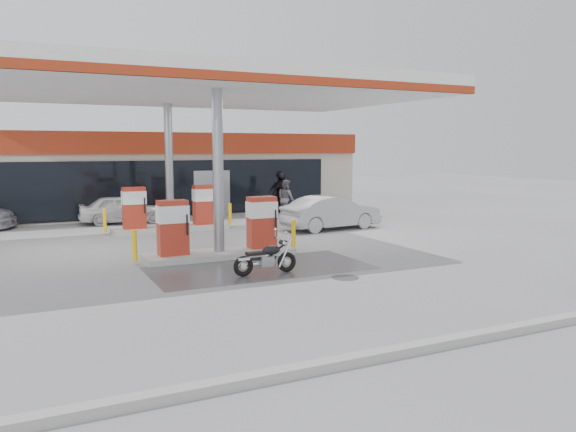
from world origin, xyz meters
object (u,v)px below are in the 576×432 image
attendant (286,199)px  hatchback_silver (331,212)px  pump_island_near (219,234)px  sedan_white (123,209)px  biker_walking (282,193)px  parked_motorcycle (266,259)px  pump_island_far (170,213)px

attendant → hatchback_silver: attendant is taller
pump_island_near → sedan_white: (-1.33, 9.10, -0.08)m
hatchback_silver → biker_walking: bearing=-12.8°
biker_walking → parked_motorcycle: bearing=-133.2°
hatchback_silver → biker_walking: size_ratio=2.11×
biker_walking → pump_island_far: bearing=-166.8°
parked_motorcycle → hatchback_silver: bearing=48.6°
hatchback_silver → pump_island_near: bearing=114.5°
parked_motorcycle → pump_island_far: bearing=92.5°
pump_island_near → parked_motorcycle: pump_island_near is taller
pump_island_far → sedan_white: 3.38m
parked_motorcycle → attendant: 12.06m
sedan_white → biker_walking: 8.03m
attendant → biker_walking: biker_walking is taller
parked_motorcycle → biker_walking: (6.30, 12.54, 0.58)m
parked_motorcycle → hatchback_silver: size_ratio=0.43×
pump_island_far → hatchback_silver: size_ratio=1.24×
sedan_white → attendant: attendant is taller
hatchback_silver → attendant: bearing=-6.8°
sedan_white → hatchback_silver: hatchback_silver is taller
parked_motorcycle → attendant: bearing=62.3°
pump_island_near → biker_walking: 11.85m
attendant → hatchback_silver: size_ratio=0.43×
sedan_white → hatchback_silver: size_ratio=0.89×
parked_motorcycle → attendant: size_ratio=0.98×
parked_motorcycle → hatchback_silver: (5.62, 6.34, 0.28)m
pump_island_far → attendant: 6.30m
pump_island_near → attendant: bearing=52.8°
biker_walking → attendant: bearing=-125.8°
pump_island_far → biker_walking: (6.66, 3.80, 0.27)m
pump_island_near → attendant: size_ratio=2.86×
attendant → biker_walking: bearing=-28.0°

